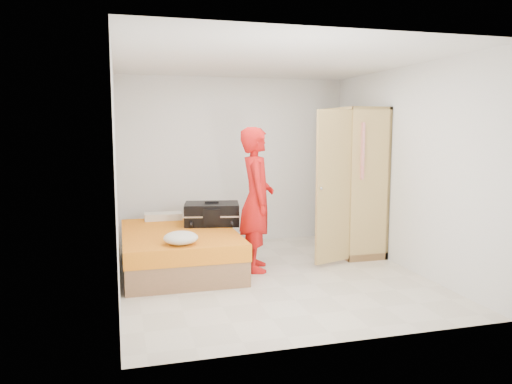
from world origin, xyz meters
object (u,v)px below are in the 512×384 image
object	(u,v)px
wardrobe	(350,185)
suitcase	(212,214)
bed	(179,250)
person	(257,199)
round_cushion	(181,238)

from	to	relation	value
wardrobe	suitcase	world-z (taller)	wardrobe
bed	wardrobe	xyz separation A→B (m)	(2.50, 0.21, 0.75)
person	round_cushion	world-z (taller)	person
suitcase	person	bearing A→B (deg)	-41.91
wardrobe	suitcase	bearing A→B (deg)	176.94
bed	wardrobe	bearing A→B (deg)	4.83
suitcase	round_cushion	xyz separation A→B (m)	(-0.56, -1.08, -0.07)
wardrobe	person	distance (m)	1.63
person	wardrobe	bearing A→B (deg)	-60.70
bed	suitcase	distance (m)	0.71
wardrobe	suitcase	size ratio (longest dim) A/B	2.49
wardrobe	person	xyz separation A→B (m)	(-1.54, -0.51, -0.08)
person	round_cushion	size ratio (longest dim) A/B	4.63
wardrobe	person	world-z (taller)	wardrobe
bed	person	size ratio (longest dim) A/B	1.10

